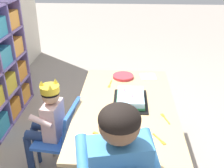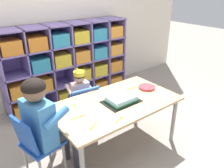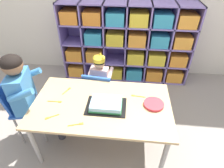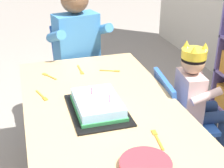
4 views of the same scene
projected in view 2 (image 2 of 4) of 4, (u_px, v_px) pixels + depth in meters
name	position (u px, v px, depth m)	size (l,w,h in m)	color
ground	(115.00, 146.00, 2.56)	(16.00, 16.00, 0.00)	gray
classroom_back_wall	(45.00, 4.00, 3.13)	(5.58, 0.10, 2.92)	beige
storage_cubby_shelf	(72.00, 64.00, 3.43)	(1.97, 0.38, 1.21)	#7F6BB2
activity_table	(115.00, 107.00, 2.34)	(1.34, 0.76, 0.59)	tan
classroom_chair_blue	(83.00, 104.00, 2.70)	(0.40, 0.34, 0.63)	blue
child_with_crown	(79.00, 91.00, 2.72)	(0.31, 0.32, 0.83)	beige
classroom_chair_adult_side	(37.00, 144.00, 1.91)	(0.39, 0.36, 0.75)	#1E4CA8
adult_helper_seated	(46.00, 119.00, 1.91)	(0.46, 0.45, 1.06)	#3D7FBC
birthday_cake_on_tray	(121.00, 100.00, 2.31)	(0.38, 0.27, 0.10)	black
paper_plate_stack	(147.00, 87.00, 2.62)	(0.19, 0.19, 0.02)	#DB333D
paper_napkin_square	(164.00, 94.00, 2.47)	(0.14, 0.14, 0.00)	white
fork_near_cake_tray	(120.00, 119.00, 2.02)	(0.13, 0.06, 0.00)	orange
fork_near_child_seat	(131.00, 88.00, 2.62)	(0.14, 0.03, 0.00)	orange
fork_by_napkin	(79.00, 117.00, 2.05)	(0.14, 0.02, 0.00)	orange
fork_at_table_front_edge	(93.00, 126.00, 1.93)	(0.12, 0.08, 0.00)	orange
fork_scattered_mid_table	(75.00, 107.00, 2.22)	(0.06, 0.12, 0.00)	orange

